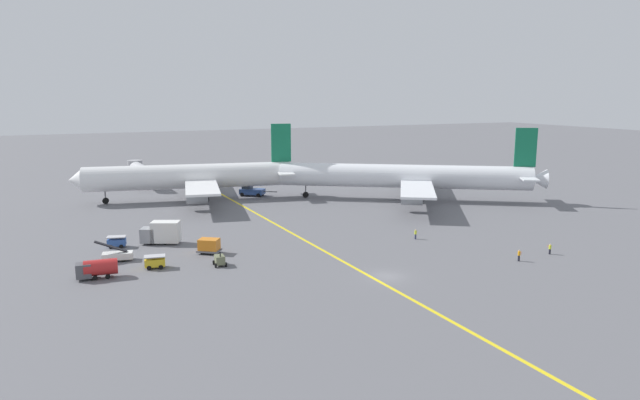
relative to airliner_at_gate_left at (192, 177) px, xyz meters
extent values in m
plane|color=slate|center=(11.01, -62.55, -5.17)|extent=(600.00, 600.00, 0.00)
cube|color=yellow|center=(8.87, -52.55, -5.17)|extent=(3.24, 119.98, 0.01)
cylinder|color=white|center=(-0.49, 0.10, 0.10)|extent=(43.83, 13.66, 5.24)
cone|color=white|center=(-23.07, 4.59, 0.10)|extent=(3.69, 5.27, 4.82)
cone|color=white|center=(21.90, -4.36, 0.10)|extent=(4.35, 4.81, 4.19)
cube|color=white|center=(1.65, -0.33, -0.68)|extent=(14.23, 41.21, 0.44)
cube|color=white|center=(19.45, -3.87, 0.62)|extent=(5.68, 13.37, 0.28)
cube|color=#14724C|center=(19.15, -3.81, 6.94)|extent=(4.39, 1.21, 8.43)
cylinder|color=#999EA3|center=(2.90, 11.05, -2.48)|extent=(4.63, 3.37, 2.60)
cylinder|color=#999EA3|center=(-1.55, -11.32, -2.48)|extent=(4.63, 3.37, 2.60)
cylinder|color=slate|center=(1.97, -3.86, -3.39)|extent=(0.28, 0.28, 2.27)
cylinder|color=black|center=(1.97, -3.86, -4.52)|extent=(1.38, 0.79, 1.30)
cylinder|color=slate|center=(3.30, 2.81, -3.39)|extent=(0.28, 0.28, 2.27)
cylinder|color=black|center=(3.30, 2.81, -4.52)|extent=(1.38, 0.79, 1.30)
cylinder|color=slate|center=(-17.61, 3.51, -3.39)|extent=(0.28, 0.28, 2.27)
cylinder|color=black|center=(-17.61, 3.51, -4.52)|extent=(1.38, 0.79, 1.30)
cylinder|color=white|center=(41.57, -18.95, 0.10)|extent=(47.80, 33.34, 5.05)
cone|color=white|center=(18.03, -3.75, 0.10)|extent=(4.87, 5.42, 4.64)
cone|color=white|center=(64.95, -34.04, 0.10)|extent=(5.21, 5.34, 4.04)
cube|color=white|center=(43.83, -20.41, -0.66)|extent=(29.88, 41.43, 0.44)
cube|color=white|center=(62.85, -32.69, 0.60)|extent=(9.74, 12.66, 0.28)
cube|color=#14724C|center=(62.59, -32.52, 6.67)|extent=(3.89, 2.69, 8.09)
cylinder|color=#999EA3|center=(49.85, -9.24, -2.46)|extent=(4.94, 4.46, 2.60)
cylinder|color=#999EA3|center=(36.12, -30.49, -2.46)|extent=(4.94, 4.46, 2.60)
cylinder|color=slate|center=(42.82, -23.81, -3.35)|extent=(0.28, 0.28, 2.35)
cylinder|color=black|center=(42.82, -23.81, -4.52)|extent=(1.39, 1.17, 1.30)
cylinder|color=slate|center=(46.51, -18.09, -3.35)|extent=(0.28, 0.28, 2.35)
cylinder|color=black|center=(46.51, -18.09, -4.52)|extent=(1.39, 1.17, 1.30)
cylinder|color=slate|center=(23.55, -7.31, -3.35)|extent=(0.28, 0.28, 2.35)
cylinder|color=black|center=(23.55, -7.31, -4.52)|extent=(1.39, 1.17, 1.30)
cube|color=#2D4C8C|center=(13.40, -0.26, -4.14)|extent=(5.95, 5.52, 1.16)
cube|color=#333D47|center=(12.48, 0.47, -3.11)|extent=(2.90, 2.95, 0.90)
cylinder|color=#4C4C51|center=(16.77, -2.92, -4.03)|extent=(2.64, 2.14, 0.20)
sphere|color=orange|center=(12.48, 0.47, -2.48)|extent=(0.24, 0.24, 0.24)
cylinder|color=black|center=(11.02, -0.16, -4.72)|extent=(0.89, 0.79, 0.90)
cylinder|color=black|center=(12.75, 2.03, -4.72)|extent=(0.89, 0.79, 0.90)
cylinder|color=black|center=(14.06, -2.56, -4.72)|extent=(0.89, 0.79, 0.90)
cylinder|color=black|center=(15.79, -0.37, -4.72)|extent=(0.89, 0.79, 0.90)
cube|color=gold|center=(-15.16, -46.81, -4.37)|extent=(2.82, 1.93, 1.00)
cube|color=#B2B2B7|center=(-15.16, -46.81, -3.52)|extent=(2.96, 2.03, 0.12)
cylinder|color=black|center=(-16.02, -47.37, -4.87)|extent=(0.63, 0.30, 0.60)
cylinder|color=black|center=(-15.77, -45.99, -4.87)|extent=(0.63, 0.30, 0.60)
cylinder|color=black|center=(-14.54, -47.63, -4.87)|extent=(0.63, 0.30, 0.60)
cylinder|color=black|center=(-14.30, -46.25, -4.87)|extent=(0.63, 0.30, 0.60)
cube|color=#666B4C|center=(-7.06, -49.27, -4.32)|extent=(1.32, 1.88, 1.10)
cylinder|color=black|center=(-7.09, -49.81, -3.52)|extent=(0.16, 0.16, 0.50)
cylinder|color=black|center=(-7.70, -48.47, -4.87)|extent=(0.24, 0.61, 0.60)
cylinder|color=black|center=(-6.31, -48.57, -4.87)|extent=(0.24, 0.61, 0.60)
cylinder|color=black|center=(-7.81, -49.97, -4.87)|extent=(0.24, 0.61, 0.60)
cylinder|color=black|center=(-6.41, -50.07, -4.87)|extent=(0.24, 0.61, 0.60)
cube|color=#2D5199|center=(-18.78, -33.72, -4.37)|extent=(2.89, 2.10, 1.00)
cube|color=#B2B2B7|center=(-18.78, -33.72, -3.52)|extent=(3.03, 2.20, 0.12)
cylinder|color=black|center=(-19.68, -34.21, -4.87)|extent=(0.63, 0.34, 0.60)
cylinder|color=black|center=(-19.33, -32.86, -4.87)|extent=(0.63, 0.34, 0.60)
cylinder|color=black|center=(-18.23, -34.59, -4.87)|extent=(0.63, 0.34, 0.60)
cylinder|color=black|center=(-17.88, -33.23, -4.87)|extent=(0.63, 0.34, 0.60)
cube|color=gray|center=(-14.04, -33.57, -3.77)|extent=(2.99, 3.09, 2.20)
cube|color=silver|center=(-11.63, -34.65, -3.27)|extent=(4.81, 3.91, 3.20)
cylinder|color=black|center=(-13.26, -34.69, -4.87)|extent=(0.63, 0.43, 0.60)
cylinder|color=black|center=(-12.68, -33.41, -4.87)|extent=(0.63, 0.43, 0.60)
cylinder|color=black|center=(-11.89, -35.30, -4.87)|extent=(0.63, 0.43, 0.60)
cylinder|color=black|center=(-11.31, -34.03, -4.87)|extent=(0.63, 0.43, 0.60)
cube|color=silver|center=(-19.33, -41.21, -4.42)|extent=(4.26, 2.49, 0.90)
cube|color=black|center=(-20.12, -41.07, -3.07)|extent=(4.29, 1.44, 1.83)
cylinder|color=black|center=(-20.19, -41.77, -4.87)|extent=(0.63, 0.30, 0.60)
cylinder|color=black|center=(-19.94, -40.39, -4.87)|extent=(0.63, 0.30, 0.60)
cylinder|color=black|center=(-18.72, -42.03, -4.87)|extent=(0.63, 0.30, 0.60)
cylinder|color=black|center=(-18.47, -40.66, -4.87)|extent=(0.63, 0.30, 0.60)
cube|color=slate|center=(-6.89, -42.76, -4.75)|extent=(3.88, 3.63, 0.25)
cube|color=orange|center=(-6.89, -42.76, -3.82)|extent=(3.44, 3.24, 1.60)
cylinder|color=black|center=(-7.91, -42.91, -4.87)|extent=(0.61, 0.51, 0.60)
cylinder|color=black|center=(-7.11, -41.76, -4.87)|extent=(0.61, 0.51, 0.60)
cylinder|color=black|center=(-6.68, -43.77, -4.87)|extent=(0.61, 0.51, 0.60)
cylinder|color=black|center=(-5.88, -42.62, -4.87)|extent=(0.61, 0.51, 0.60)
cylinder|color=red|center=(-21.93, -48.18, -3.77)|extent=(4.15, 2.32, 2.00)
cube|color=#4C4C51|center=(-23.92, -48.02, -3.97)|extent=(1.94, 1.90, 1.80)
cylinder|color=black|center=(-22.73, -48.82, -4.87)|extent=(0.61, 0.25, 0.60)
cylinder|color=black|center=(-22.62, -47.42, -4.87)|extent=(0.61, 0.25, 0.60)
cylinder|color=black|center=(-21.23, -48.94, -4.87)|extent=(0.61, 0.25, 0.60)
cylinder|color=black|center=(-21.12, -47.54, -4.87)|extent=(0.61, 0.25, 0.60)
cylinder|color=black|center=(31.11, -64.48, -4.76)|extent=(0.28, 0.28, 0.82)
cylinder|color=orange|center=(31.11, -64.48, -4.06)|extent=(0.36, 0.36, 0.58)
sphere|color=tan|center=(31.11, -64.48, -3.66)|extent=(0.22, 0.22, 0.22)
cylinder|color=#F24C19|center=(31.20, -64.77, -3.95)|extent=(0.05, 0.05, 0.40)
cylinder|color=black|center=(37.66, -63.73, -4.78)|extent=(0.28, 0.28, 0.78)
cylinder|color=#D1E02D|center=(37.66, -63.73, -4.11)|extent=(0.36, 0.36, 0.56)
sphere|color=beige|center=(37.66, -63.73, -3.72)|extent=(0.21, 0.21, 0.21)
cylinder|color=#F24C19|center=(37.50, -63.48, -4.00)|extent=(0.05, 0.05, 0.40)
cylinder|color=#2D3351|center=(24.96, -48.38, -4.77)|extent=(0.28, 0.28, 0.81)
cylinder|color=#D1E02D|center=(24.96, -48.38, -4.08)|extent=(0.36, 0.36, 0.57)
sphere|color=tan|center=(24.96, -48.38, -3.68)|extent=(0.22, 0.22, 0.22)
cylinder|color=#B7B7BC|center=(-7.58, 23.33, -1.23)|extent=(4.13, 18.57, 3.20)
cylinder|color=#99999E|center=(-8.04, 32.54, -1.23)|extent=(3.84, 3.84, 3.52)
cylinder|color=#595960|center=(-7.99, 31.54, -3.20)|extent=(0.70, 0.70, 3.94)
camera|label=1|loc=(-25.33, -121.48, 17.58)|focal=31.77mm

